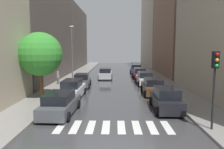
# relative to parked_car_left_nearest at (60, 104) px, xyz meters

# --- Properties ---
(ground_plane) EXTENTS (28.00, 72.00, 0.04)m
(ground_plane) POSITION_rel_parked_car_left_nearest_xyz_m (3.77, 18.33, -0.77)
(ground_plane) COLOR #39393B
(sidewalk_left) EXTENTS (3.00, 72.00, 0.15)m
(sidewalk_left) POSITION_rel_parked_car_left_nearest_xyz_m (-2.73, 18.33, -0.67)
(sidewalk_left) COLOR gray
(sidewalk_left) RESTS_ON ground
(sidewalk_right) EXTENTS (3.00, 72.00, 0.15)m
(sidewalk_right) POSITION_rel_parked_car_left_nearest_xyz_m (10.27, 18.33, -0.67)
(sidewalk_right) COLOR gray
(sidewalk_right) RESTS_ON ground
(crosswalk_stripes) EXTENTS (6.75, 2.20, 0.01)m
(crosswalk_stripes) POSITION_rel_parked_car_left_nearest_xyz_m (3.77, -2.42, -0.74)
(crosswalk_stripes) COLOR silver
(crosswalk_stripes) RESTS_ON ground
(building_left_mid) EXTENTS (6.00, 21.30, 18.19)m
(building_left_mid) POSITION_rel_parked_car_left_nearest_xyz_m (-7.23, 17.01, 8.35)
(building_left_mid) COLOR #564C47
(building_left_mid) RESTS_ON ground
(building_left_far) EXTENTS (6.00, 19.33, 13.80)m
(building_left_far) POSITION_rel_parked_car_left_nearest_xyz_m (-7.23, 37.79, 6.16)
(building_left_far) COLOR #564C47
(building_left_far) RESTS_ON ground
(building_right_mid) EXTENTS (6.00, 16.26, 15.53)m
(building_right_mid) POSITION_rel_parked_car_left_nearest_xyz_m (14.77, 23.57, 7.02)
(building_right_mid) COLOR #8C6B56
(building_right_mid) RESTS_ON ground
(building_right_far) EXTENTS (6.00, 21.41, 18.98)m
(building_right_far) POSITION_rel_parked_car_left_nearest_xyz_m (14.77, 42.82, 8.74)
(building_right_far) COLOR #B2A38C
(building_right_far) RESTS_ON ground
(parked_car_left_nearest) EXTENTS (2.24, 4.84, 1.58)m
(parked_car_left_nearest) POSITION_rel_parked_car_left_nearest_xyz_m (0.00, 0.00, 0.00)
(parked_car_left_nearest) COLOR #474C51
(parked_car_left_nearest) RESTS_ON ground
(parked_car_left_second) EXTENTS (2.06, 4.71, 1.71)m
(parked_car_left_second) POSITION_rel_parked_car_left_nearest_xyz_m (-0.17, 5.27, 0.05)
(parked_car_left_second) COLOR silver
(parked_car_left_second) RESTS_ON ground
(parked_car_left_third) EXTENTS (2.14, 4.18, 1.60)m
(parked_car_left_third) POSITION_rel_parked_car_left_nearest_xyz_m (-0.13, 10.97, 0.00)
(parked_car_left_third) COLOR #474C51
(parked_car_left_third) RESTS_ON ground
(parked_car_right_nearest) EXTENTS (2.04, 4.51, 1.73)m
(parked_car_right_nearest) POSITION_rel_parked_car_left_nearest_xyz_m (7.65, 1.18, 0.06)
(parked_car_right_nearest) COLOR black
(parked_car_right_nearest) RESTS_ON ground
(parked_car_right_second) EXTENTS (2.14, 4.63, 1.62)m
(parked_car_right_second) POSITION_rel_parked_car_left_nearest_xyz_m (7.65, 6.94, 0.01)
(parked_car_right_second) COLOR brown
(parked_car_right_second) RESTS_ON ground
(parked_car_right_third) EXTENTS (2.00, 4.74, 1.62)m
(parked_car_right_third) POSITION_rel_parked_car_left_nearest_xyz_m (7.59, 12.82, 0.02)
(parked_car_right_third) COLOR silver
(parked_car_right_third) RESTS_ON ground
(parked_car_right_fourth) EXTENTS (2.06, 4.36, 1.60)m
(parked_car_right_fourth) POSITION_rel_parked_car_left_nearest_xyz_m (7.59, 18.64, 0.01)
(parked_car_right_fourth) COLOR maroon
(parked_car_right_fourth) RESTS_ON ground
(parked_car_right_fifth) EXTENTS (2.32, 4.37, 1.64)m
(parked_car_right_fifth) POSITION_rel_parked_car_left_nearest_xyz_m (7.69, 25.39, 0.02)
(parked_car_right_fifth) COLOR navy
(parked_car_right_fifth) RESTS_ON ground
(car_midroad) EXTENTS (2.12, 4.49, 1.63)m
(car_midroad) POSITION_rel_parked_car_left_nearest_xyz_m (2.35, 18.04, 0.02)
(car_midroad) COLOR #B2B7BF
(car_midroad) RESTS_ON ground
(pedestrian_foreground) EXTENTS (0.36, 0.36, 1.61)m
(pedestrian_foreground) POSITION_rel_parked_car_left_nearest_xyz_m (-3.32, 12.10, 0.24)
(pedestrian_foreground) COLOR brown
(pedestrian_foreground) RESTS_ON sidewalk_left
(street_tree_left) EXTENTS (3.91, 3.91, 5.89)m
(street_tree_left) POSITION_rel_parked_car_left_nearest_xyz_m (-2.85, 4.60, 3.33)
(street_tree_left) COLOR #513823
(street_tree_left) RESTS_ON sidewalk_left
(traffic_light_right_corner) EXTENTS (0.30, 0.42, 4.30)m
(traffic_light_right_corner) POSITION_rel_parked_car_left_nearest_xyz_m (9.22, -3.07, 2.54)
(traffic_light_right_corner) COLOR black
(traffic_light_right_corner) RESTS_ON sidewalk_right
(lamp_post_left) EXTENTS (0.60, 0.28, 7.33)m
(lamp_post_left) POSITION_rel_parked_car_left_nearest_xyz_m (-1.78, 13.59, 3.61)
(lamp_post_left) COLOR #595B60
(lamp_post_left) RESTS_ON sidewalk_left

